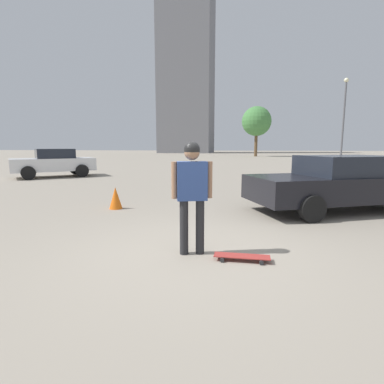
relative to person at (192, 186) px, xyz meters
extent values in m
plane|color=gray|center=(0.00, 0.00, -1.07)|extent=(220.00, 220.00, 0.00)
cylinder|color=#262628|center=(-0.12, -0.04, -0.64)|extent=(0.13, 0.13, 0.85)
cylinder|color=#262628|center=(0.12, 0.04, -0.64)|extent=(0.13, 0.13, 0.85)
cube|color=#334C8C|center=(0.00, 0.00, 0.08)|extent=(0.49, 0.32, 0.59)
cylinder|color=#9E7051|center=(-0.26, -0.08, 0.09)|extent=(0.08, 0.08, 0.56)
cylinder|color=#9E7051|center=(0.26, 0.08, 0.09)|extent=(0.08, 0.08, 0.56)
sphere|color=#9E7051|center=(0.00, 0.00, 0.51)|extent=(0.23, 0.23, 0.23)
sphere|color=black|center=(0.00, 0.00, 0.55)|extent=(0.24, 0.24, 0.24)
cube|color=#A5332D|center=(0.77, -0.16, -1.00)|extent=(0.82, 0.21, 0.01)
cylinder|color=#262628|center=(0.50, -0.28, -1.03)|extent=(0.06, 0.03, 0.06)
cylinder|color=#262628|center=(0.50, -0.04, -1.03)|extent=(0.06, 0.03, 0.06)
cylinder|color=#262628|center=(1.05, -0.28, -1.03)|extent=(0.06, 0.03, 0.06)
cylinder|color=#262628|center=(1.05, -0.04, -1.03)|extent=(0.06, 0.03, 0.06)
cube|color=black|center=(3.24, 3.81, -0.45)|extent=(5.09, 3.59, 0.62)
cube|color=#1E232D|center=(3.35, 3.86, 0.11)|extent=(2.62, 2.36, 0.50)
cylinder|color=black|center=(2.25, 2.38, -0.76)|extent=(0.64, 0.43, 0.61)
cylinder|color=black|center=(1.52, 4.04, -0.76)|extent=(0.64, 0.43, 0.61)
cylinder|color=black|center=(4.22, 5.24, -0.76)|extent=(0.64, 0.43, 0.61)
cube|color=silver|center=(-9.52, 10.30, -0.38)|extent=(4.32, 4.13, 0.68)
cube|color=#1E232D|center=(-9.44, 10.37, 0.21)|extent=(2.49, 2.48, 0.50)
cylinder|color=black|center=(-9.87, 8.76, -0.72)|extent=(0.65, 0.60, 0.68)
cylinder|color=black|center=(-11.09, 10.14, -0.72)|extent=(0.65, 0.60, 0.68)
cylinder|color=black|center=(-7.95, 10.46, -0.72)|extent=(0.65, 0.60, 0.68)
cylinder|color=black|center=(-9.17, 11.84, -0.72)|extent=(0.65, 0.60, 0.68)
cube|color=slate|center=(-14.16, 71.63, 20.74)|extent=(12.57, 12.39, 43.61)
cylinder|color=brown|center=(2.31, 46.09, 0.93)|extent=(0.50, 0.50, 4.00)
sphere|color=#478442|center=(2.31, 46.09, 4.58)|extent=(4.72, 4.72, 4.72)
cone|color=orange|center=(-2.62, 2.99, -0.77)|extent=(0.34, 0.34, 0.59)
cylinder|color=#59595E|center=(6.80, 16.37, 1.74)|extent=(0.12, 0.12, 5.60)
sphere|color=beige|center=(6.80, 16.37, 4.66)|extent=(0.28, 0.28, 0.28)
camera|label=1|loc=(0.80, -4.42, 0.60)|focal=28.00mm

